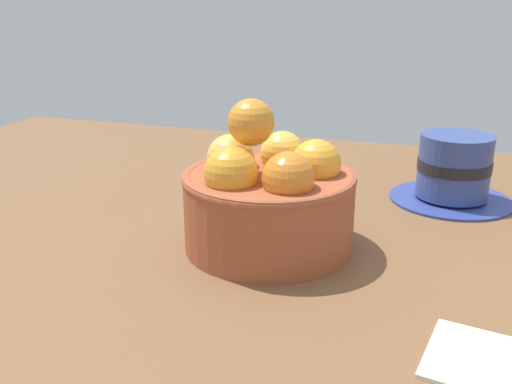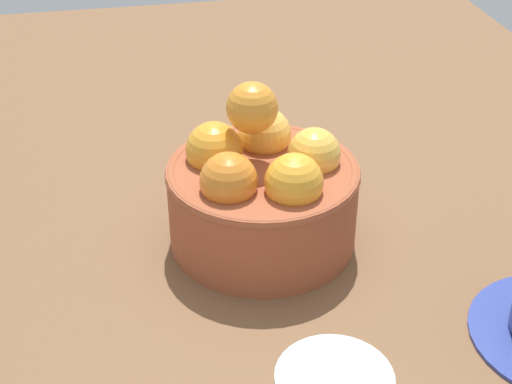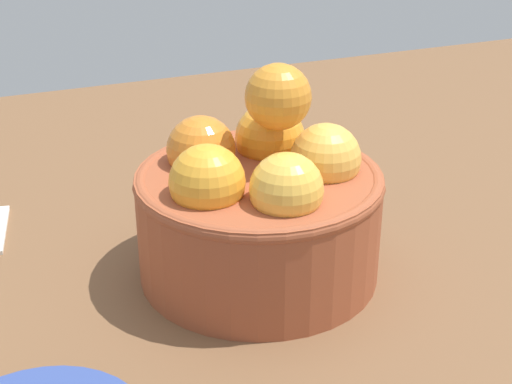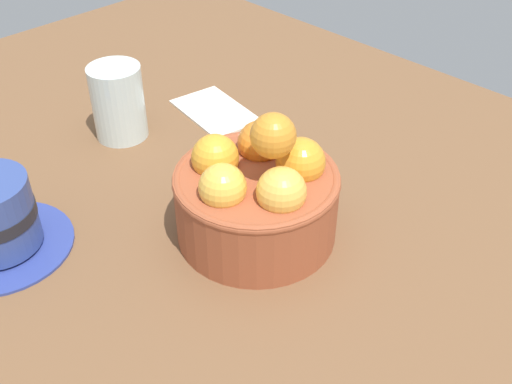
{
  "view_description": "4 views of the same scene",
  "coord_description": "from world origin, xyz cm",
  "views": [
    {
      "loc": [
        14.92,
        -46.64,
        22.18
      ],
      "look_at": [
        -0.64,
        -1.77,
        5.93
      ],
      "focal_mm": 39.38,
      "sensor_mm": 36.0,
      "label": 1
    },
    {
      "loc": [
        52.21,
        -11.05,
        38.88
      ],
      "look_at": [
        -0.07,
        -0.56,
        4.91
      ],
      "focal_mm": 53.52,
      "sensor_mm": 36.0,
      "label": 2
    },
    {
      "loc": [
        16.5,
        40.71,
        27.06
      ],
      "look_at": [
        -0.18,
        -0.94,
        5.5
      ],
      "focal_mm": 53.41,
      "sensor_mm": 36.0,
      "label": 3
    },
    {
      "loc": [
        -33.41,
        33.36,
        41.19
      ],
      "look_at": [
        -0.06,
        0.12,
        5.29
      ],
      "focal_mm": 43.43,
      "sensor_mm": 36.0,
      "label": 4
    }
  ],
  "objects": [
    {
      "name": "ground_plane",
      "position": [
        0.0,
        0.0,
        -1.71
      ],
      "size": [
        127.17,
        89.45,
        3.43
      ],
      "primitive_type": "cube",
      "color": "brown"
    },
    {
      "name": "terracotta_bowl",
      "position": [
        -0.05,
        -0.05,
        4.97
      ],
      "size": [
        16.0,
        16.0,
        14.07
      ],
      "color": "#9E4C2D",
      "rests_on": "ground_plane"
    }
  ]
}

